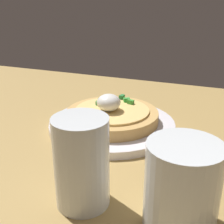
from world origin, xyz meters
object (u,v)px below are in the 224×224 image
at_px(pizza, 112,115).
at_px(cup_near, 82,167).
at_px(cup_far, 182,189).
at_px(plate, 112,125).

bearing_deg(pizza, cup_near, 101.75).
bearing_deg(cup_far, pizza, -52.45).
distance_m(cup_near, cup_far, 0.12).
relative_size(plate, pizza, 1.37).
bearing_deg(cup_near, cup_far, -178.21).
xyz_separation_m(pizza, cup_near, (-0.05, 0.22, 0.02)).
height_order(cup_near, cup_far, cup_near).
bearing_deg(cup_near, plate, -78.37).
bearing_deg(pizza, plate, -136.24).
height_order(pizza, cup_near, cup_near).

